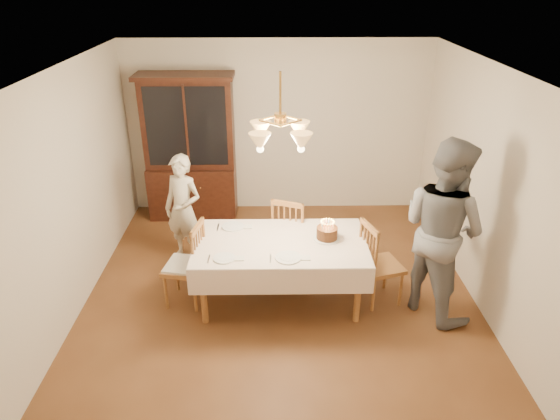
{
  "coord_description": "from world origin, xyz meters",
  "views": [
    {
      "loc": [
        -0.07,
        -4.78,
        3.48
      ],
      "look_at": [
        0.0,
        0.2,
        1.05
      ],
      "focal_mm": 32.0,
      "sensor_mm": 36.0,
      "label": 1
    }
  ],
  "objects_px": {
    "dining_table": "(280,248)",
    "birthday_cake": "(327,233)",
    "elderly_woman": "(183,209)",
    "chair_far_side": "(292,236)",
    "china_hutch": "(190,150)"
  },
  "relations": [
    {
      "from": "china_hutch",
      "to": "elderly_woman",
      "type": "distance_m",
      "value": 1.38
    },
    {
      "from": "elderly_woman",
      "to": "birthday_cake",
      "type": "bearing_deg",
      "value": -0.24
    },
    {
      "from": "dining_table",
      "to": "birthday_cake",
      "type": "relative_size",
      "value": 6.33
    },
    {
      "from": "dining_table",
      "to": "birthday_cake",
      "type": "xyz_separation_m",
      "value": [
        0.52,
        0.06,
        0.14
      ]
    },
    {
      "from": "dining_table",
      "to": "chair_far_side",
      "type": "distance_m",
      "value": 0.74
    },
    {
      "from": "birthday_cake",
      "to": "dining_table",
      "type": "bearing_deg",
      "value": -173.7
    },
    {
      "from": "chair_far_side",
      "to": "elderly_woman",
      "type": "relative_size",
      "value": 0.7
    },
    {
      "from": "chair_far_side",
      "to": "dining_table",
      "type": "bearing_deg",
      "value": -102.73
    },
    {
      "from": "dining_table",
      "to": "china_hutch",
      "type": "bearing_deg",
      "value": 119.94
    },
    {
      "from": "china_hutch",
      "to": "elderly_woman",
      "type": "bearing_deg",
      "value": -86.45
    },
    {
      "from": "dining_table",
      "to": "china_hutch",
      "type": "relative_size",
      "value": 0.88
    },
    {
      "from": "elderly_woman",
      "to": "birthday_cake",
      "type": "height_order",
      "value": "elderly_woman"
    },
    {
      "from": "dining_table",
      "to": "elderly_woman",
      "type": "bearing_deg",
      "value": 143.09
    },
    {
      "from": "dining_table",
      "to": "chair_far_side",
      "type": "xyz_separation_m",
      "value": [
        0.16,
        0.69,
        -0.24
      ]
    },
    {
      "from": "dining_table",
      "to": "birthday_cake",
      "type": "bearing_deg",
      "value": 6.3
    }
  ]
}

